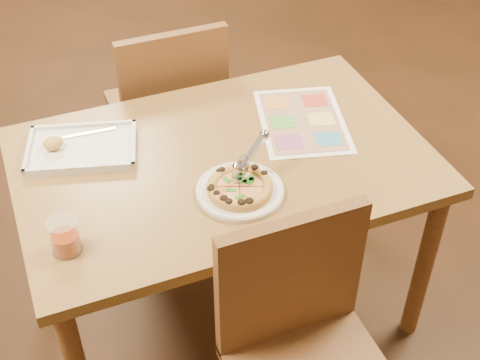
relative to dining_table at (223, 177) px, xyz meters
name	(u,v)px	position (x,y,z in m)	size (l,w,h in m)	color
dining_table	(223,177)	(0.00, 0.00, 0.00)	(1.30, 0.85, 0.72)	olive
chair_near	(303,331)	(0.00, -0.60, -0.07)	(0.42, 0.42, 0.47)	brown
chair_far	(170,99)	(0.00, 0.60, -0.07)	(0.42, 0.42, 0.47)	brown
plate	(240,191)	(-0.01, -0.18, 0.09)	(0.26, 0.26, 0.01)	silver
pizza	(240,187)	(-0.01, -0.18, 0.11)	(0.20, 0.20, 0.03)	gold
pizza_cutter	(249,158)	(0.03, -0.14, 0.17)	(0.15, 0.11, 0.10)	silver
appetizer_tray	(80,149)	(-0.42, 0.19, 0.10)	(0.39, 0.32, 0.06)	silver
glass_tumbler	(65,238)	(-0.53, -0.22, 0.13)	(0.08, 0.08, 0.11)	#8D2E0A
menu	(302,121)	(0.32, 0.08, 0.09)	(0.28, 0.40, 0.01)	white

